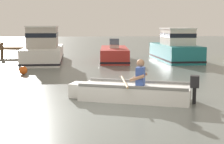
{
  "coord_description": "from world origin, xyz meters",
  "views": [
    {
      "loc": [
        -0.56,
        -7.9,
        2.12
      ],
      "look_at": [
        0.48,
        3.37,
        0.55
      ],
      "focal_mm": 53.54,
      "sensor_mm": 36.0,
      "label": 1
    }
  ],
  "objects_px": {
    "moored_boat_white": "(44,49)",
    "moored_boat_teal": "(175,48)",
    "rowboat_with_person": "(133,92)",
    "moored_boat_red": "(114,55)",
    "mooring_buoy": "(23,70)"
  },
  "relations": [
    {
      "from": "rowboat_with_person",
      "to": "mooring_buoy",
      "type": "bearing_deg",
      "value": 126.0
    },
    {
      "from": "moored_boat_white",
      "to": "mooring_buoy",
      "type": "distance_m",
      "value": 5.21
    },
    {
      "from": "rowboat_with_person",
      "to": "moored_boat_teal",
      "type": "xyz_separation_m",
      "value": [
        4.27,
        10.66,
        0.5
      ]
    },
    {
      "from": "rowboat_with_person",
      "to": "moored_boat_white",
      "type": "bearing_deg",
      "value": 108.91
    },
    {
      "from": "rowboat_with_person",
      "to": "mooring_buoy",
      "type": "relative_size",
      "value": 9.9
    },
    {
      "from": "moored_boat_red",
      "to": "moored_boat_teal",
      "type": "relative_size",
      "value": 0.95
    },
    {
      "from": "moored_boat_teal",
      "to": "mooring_buoy",
      "type": "bearing_deg",
      "value": -148.09
    },
    {
      "from": "rowboat_with_person",
      "to": "moored_boat_teal",
      "type": "height_order",
      "value": "moored_boat_teal"
    },
    {
      "from": "moored_boat_red",
      "to": "mooring_buoy",
      "type": "relative_size",
      "value": 14.32
    },
    {
      "from": "mooring_buoy",
      "to": "moored_boat_teal",
      "type": "bearing_deg",
      "value": 31.91
    },
    {
      "from": "moored_boat_red",
      "to": "mooring_buoy",
      "type": "distance_m",
      "value": 7.07
    },
    {
      "from": "rowboat_with_person",
      "to": "moored_boat_red",
      "type": "bearing_deg",
      "value": 87.18
    },
    {
      "from": "moored_boat_white",
      "to": "moored_boat_teal",
      "type": "bearing_deg",
      "value": -0.14
    },
    {
      "from": "moored_boat_teal",
      "to": "mooring_buoy",
      "type": "relative_size",
      "value": 15.03
    },
    {
      "from": "rowboat_with_person",
      "to": "moored_boat_white",
      "type": "distance_m",
      "value": 11.3
    }
  ]
}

